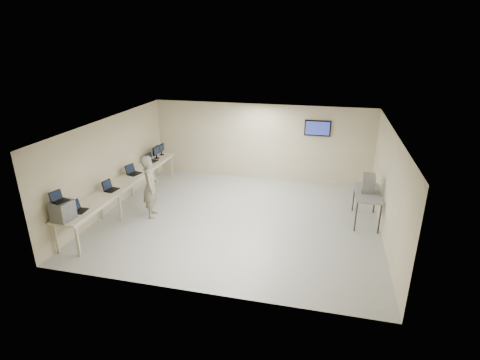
% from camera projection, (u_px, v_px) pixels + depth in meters
% --- Properties ---
extents(room, '(8.01, 7.01, 2.81)m').
position_uv_depth(room, '(240.00, 173.00, 10.57)').
color(room, '#99988E').
rests_on(room, ground).
extents(workbench, '(0.76, 6.00, 0.90)m').
position_uv_depth(workbench, '(125.00, 182.00, 11.52)').
color(workbench, beige).
rests_on(workbench, ground).
extents(equipment_box, '(0.45, 0.50, 0.48)m').
position_uv_depth(equipment_box, '(63.00, 211.00, 8.92)').
color(equipment_box, slate).
rests_on(equipment_box, workbench).
extents(laptop_on_box, '(0.36, 0.39, 0.26)m').
position_uv_depth(laptop_on_box, '(59.00, 199.00, 8.82)').
color(laptop_on_box, black).
rests_on(laptop_on_box, equipment_box).
extents(laptop_0, '(0.32, 0.38, 0.28)m').
position_uv_depth(laptop_0, '(78.00, 208.00, 9.43)').
color(laptop_0, black).
rests_on(laptop_0, workbench).
extents(laptop_1, '(0.36, 0.41, 0.30)m').
position_uv_depth(laptop_1, '(110.00, 188.00, 10.71)').
color(laptop_1, black).
rests_on(laptop_1, workbench).
extents(laptop_2, '(0.42, 0.46, 0.31)m').
position_uv_depth(laptop_2, '(133.00, 172.00, 11.98)').
color(laptop_2, black).
rests_on(laptop_2, workbench).
extents(laptop_3, '(0.36, 0.41, 0.29)m').
position_uv_depth(laptop_3, '(151.00, 159.00, 13.18)').
color(laptop_3, black).
rests_on(laptop_3, workbench).
extents(monitor_near, '(0.20, 0.45, 0.44)m').
position_uv_depth(monitor_near, '(156.00, 151.00, 13.45)').
color(monitor_near, black).
rests_on(monitor_near, workbench).
extents(monitor_far, '(0.18, 0.41, 0.40)m').
position_uv_depth(monitor_far, '(161.00, 149.00, 13.85)').
color(monitor_far, black).
rests_on(monitor_far, workbench).
extents(soldier, '(0.67, 0.80, 1.88)m').
position_uv_depth(soldier, '(150.00, 186.00, 10.90)').
color(soldier, '#646751').
rests_on(soldier, ground).
extents(side_table, '(0.72, 1.54, 0.92)m').
position_uv_depth(side_table, '(368.00, 194.00, 10.58)').
color(side_table, gray).
rests_on(side_table, ground).
extents(storage_bins, '(0.33, 0.37, 0.53)m').
position_uv_depth(storage_bins, '(368.00, 183.00, 10.47)').
color(storage_bins, gray).
rests_on(storage_bins, side_table).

